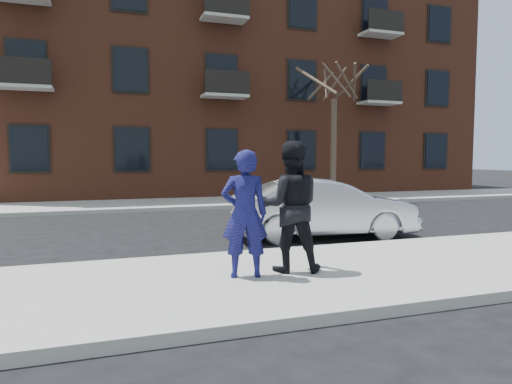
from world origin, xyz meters
name	(u,v)px	position (x,y,z in m)	size (l,w,h in m)	color
ground	(408,267)	(0.00, 0.00, 0.00)	(100.00, 100.00, 0.00)	black
near_sidewalk	(418,266)	(0.00, -0.25, 0.07)	(50.00, 3.50, 0.15)	gray
near_curb	(360,246)	(0.00, 1.55, 0.07)	(50.00, 0.10, 0.15)	#999691
far_sidewalk	(231,202)	(0.00, 11.25, 0.07)	(50.00, 3.50, 0.15)	gray
far_curb	(244,207)	(0.00, 9.45, 0.07)	(50.00, 0.10, 0.15)	#999691
apartment_building	(232,79)	(2.00, 18.00, 6.16)	(24.30, 10.30, 12.30)	brown
street_tree	(334,71)	(4.50, 11.00, 5.52)	(3.60, 3.60, 6.80)	#35291F
silver_sedan	(324,208)	(-0.05, 3.03, 0.69)	(1.47, 4.22, 1.39)	#B7BABF
man_hoodie	(245,214)	(-3.00, -0.21, 1.07)	(0.75, 0.58, 1.84)	navy
man_peacoat	(290,206)	(-2.24, -0.09, 1.14)	(1.14, 1.00, 1.98)	black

